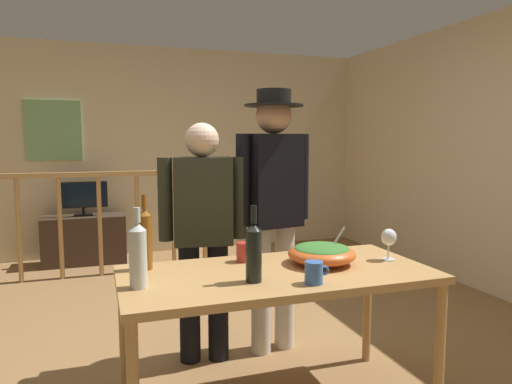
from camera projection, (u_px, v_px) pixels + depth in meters
ground_plane at (235, 351)px, 3.14m from camera, size 8.02×8.02×0.00m
back_wall at (166, 151)px, 5.90m from camera, size 5.16×0.10×2.53m
side_wall_right at (456, 154)px, 4.70m from camera, size 0.10×4.62×2.53m
framed_picture at (53, 130)px, 5.41m from camera, size 0.61×0.03×0.69m
stair_railing at (121, 211)px, 4.89m from camera, size 2.73×0.10×1.13m
tv_console at (85, 239)px, 5.37m from camera, size 0.90×0.40×0.54m
flat_screen_tv at (83, 196)px, 5.28m from camera, size 0.53×0.12×0.39m
serving_table at (277, 284)px, 2.39m from camera, size 1.57×0.75×0.74m
salad_bowl at (322, 253)px, 2.51m from camera, size 0.36×0.36×0.20m
wine_glass at (389, 238)px, 2.59m from camera, size 0.08×0.08×0.17m
wine_bottle_amber at (145, 238)px, 2.40m from camera, size 0.07×0.07×0.39m
wine_bottle_dark at (254, 251)px, 2.19m from camera, size 0.08×0.08×0.36m
wine_bottle_clear at (138, 254)px, 2.10m from camera, size 0.08×0.08×0.36m
mug_red at (244, 252)px, 2.56m from camera, size 0.12×0.08×0.11m
mug_blue at (314, 273)px, 2.17m from camera, size 0.12×0.08×0.10m
person_standing_left at (203, 225)px, 2.93m from camera, size 0.54×0.27×1.51m
person_standing_right at (273, 198)px, 3.06m from camera, size 0.53×0.38×1.72m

